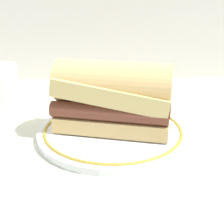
{
  "coord_description": "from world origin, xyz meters",
  "views": [
    {
      "loc": [
        -0.03,
        -0.47,
        0.25
      ],
      "look_at": [
        -0.0,
        0.04,
        0.04
      ],
      "focal_mm": 50.41,
      "sensor_mm": 36.0,
      "label": 1
    }
  ],
  "objects": [
    {
      "name": "ground_plane",
      "position": [
        0.0,
        0.0,
        0.0
      ],
      "size": [
        1.5,
        1.5,
        0.0
      ],
      "primitive_type": "plane",
      "color": "beige"
    },
    {
      "name": "plate",
      "position": [
        -0.0,
        0.04,
        0.01
      ],
      "size": [
        0.27,
        0.27,
        0.01
      ],
      "color": "white",
      "rests_on": "ground_plane"
    },
    {
      "name": "drinking_glass",
      "position": [
        -0.21,
        0.12,
        0.05
      ],
      "size": [
        0.07,
        0.07,
        0.11
      ],
      "color": "silver",
      "rests_on": "ground_plane"
    },
    {
      "name": "sausage_sandwich",
      "position": [
        -0.0,
        0.04,
        0.07
      ],
      "size": [
        0.21,
        0.13,
        0.12
      ],
      "rotation": [
        0.0,
        0.0,
        -0.26
      ],
      "color": "#DCB773",
      "rests_on": "plate"
    }
  ]
}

